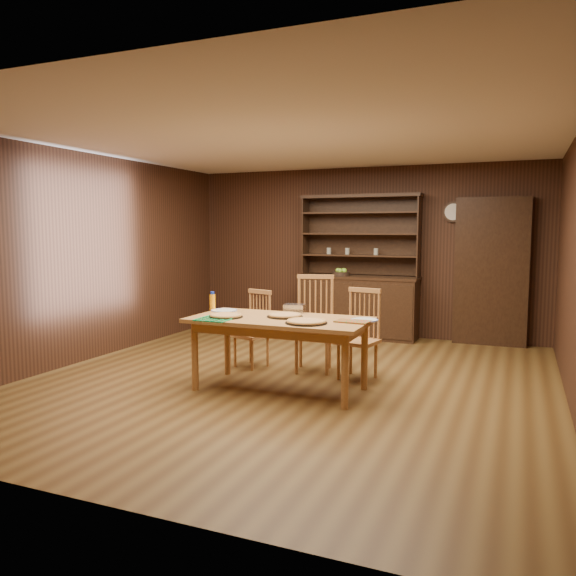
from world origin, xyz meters
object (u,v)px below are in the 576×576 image
at_px(china_hutch, 358,298).
at_px(chair_right, 361,331).
at_px(juice_bottle, 212,302).
at_px(dining_table, 280,326).
at_px(chair_left, 255,326).
at_px(chair_center, 314,320).

distance_m(china_hutch, chair_right, 2.42).
relative_size(chair_right, juice_bottle, 4.82).
height_order(dining_table, juice_bottle, juice_bottle).
bearing_deg(china_hutch, chair_left, -105.99).
bearing_deg(dining_table, chair_center, 87.69).
bearing_deg(dining_table, chair_right, 51.07).
relative_size(china_hutch, chair_left, 2.36).
relative_size(chair_left, juice_bottle, 4.45).
distance_m(dining_table, chair_center, 0.94).
bearing_deg(china_hutch, dining_table, -89.35).
height_order(china_hutch, chair_right, china_hutch).
xyz_separation_m(china_hutch, chair_center, (0.07, -2.18, -0.00)).
xyz_separation_m(chair_left, chair_right, (1.32, -0.05, 0.04)).
height_order(chair_right, juice_bottle, chair_right).
bearing_deg(dining_table, china_hutch, 90.65).
distance_m(china_hutch, chair_left, 2.37).
xyz_separation_m(chair_center, juice_bottle, (-0.95, -0.71, 0.25)).
bearing_deg(chair_center, chair_right, -26.86).
bearing_deg(china_hutch, juice_bottle, -106.96).
bearing_deg(chair_right, chair_left, -170.88).
bearing_deg(chair_center, china_hutch, 78.87).
bearing_deg(chair_right, juice_bottle, -148.87).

